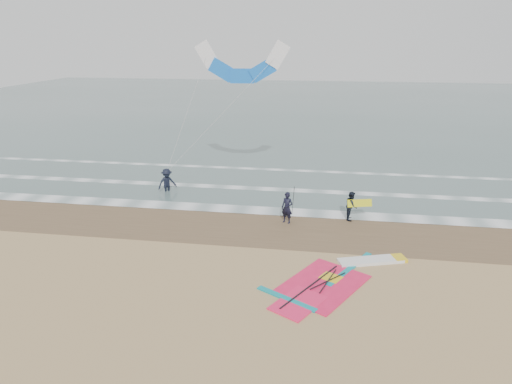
# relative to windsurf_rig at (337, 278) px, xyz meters

# --- Properties ---
(ground) EXTENTS (120.00, 120.00, 0.00)m
(ground) POSITION_rel_windsurf_rig_xyz_m (-2.09, -1.22, -0.04)
(ground) COLOR tan
(ground) RESTS_ON ground
(sea_water) EXTENTS (120.00, 80.00, 0.02)m
(sea_water) POSITION_rel_windsurf_rig_xyz_m (-2.09, 46.78, -0.03)
(sea_water) COLOR #47605E
(sea_water) RESTS_ON ground
(wet_sand_band) EXTENTS (120.00, 5.00, 0.01)m
(wet_sand_band) POSITION_rel_windsurf_rig_xyz_m (-2.09, 4.78, -0.04)
(wet_sand_band) COLOR brown
(wet_sand_band) RESTS_ON ground
(foam_waterline) EXTENTS (120.00, 9.15, 0.02)m
(foam_waterline) POSITION_rel_windsurf_rig_xyz_m (-2.09, 9.22, -0.01)
(foam_waterline) COLOR white
(foam_waterline) RESTS_ON ground
(windsurf_rig) EXTENTS (6.07, 5.75, 0.15)m
(windsurf_rig) POSITION_rel_windsurf_rig_xyz_m (0.00, 0.00, 0.00)
(windsurf_rig) COLOR white
(windsurf_rig) RESTS_ON ground
(person_standing) EXTENTS (0.71, 0.60, 1.66)m
(person_standing) POSITION_rel_windsurf_rig_xyz_m (-2.52, 5.52, 0.79)
(person_standing) COLOR black
(person_standing) RESTS_ON ground
(person_walking) EXTENTS (0.62, 0.78, 1.54)m
(person_walking) POSITION_rel_windsurf_rig_xyz_m (0.78, 6.48, 0.73)
(person_walking) COLOR black
(person_walking) RESTS_ON ground
(person_wading) EXTENTS (1.35, 1.29, 1.84)m
(person_wading) POSITION_rel_windsurf_rig_xyz_m (-10.33, 9.38, 0.88)
(person_wading) COLOR black
(person_wading) RESTS_ON ground
(held_pole) EXTENTS (0.17, 0.86, 1.82)m
(held_pole) POSITION_rel_windsurf_rig_xyz_m (-2.22, 5.52, 1.18)
(held_pole) COLOR black
(held_pole) RESTS_ON ground
(carried_kiteboard) EXTENTS (1.30, 0.51, 0.39)m
(carried_kiteboard) POSITION_rel_windsurf_rig_xyz_m (1.18, 6.38, 0.94)
(carried_kiteboard) COLOR yellow
(carried_kiteboard) RESTS_ON ground
(surf_kite) EXTENTS (7.30, 2.61, 7.79)m
(surf_kite) POSITION_rel_windsurf_rig_xyz_m (-6.00, 11.87, 7.48)
(surf_kite) COLOR white
(surf_kite) RESTS_ON ground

